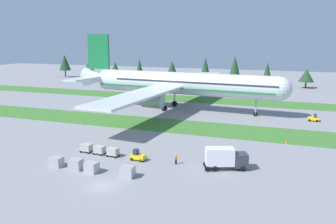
{
  "coord_description": "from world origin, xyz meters",
  "views": [
    {
      "loc": [
        24.36,
        -39.94,
        20.63
      ],
      "look_at": [
        -2.19,
        33.66,
        4.0
      ],
      "focal_mm": 36.77,
      "sensor_mm": 36.0,
      "label": 1
    }
  ],
  "objects_px": {
    "cargo_dolly_third": "(86,147)",
    "airliner": "(176,83)",
    "cargo_dolly_second": "(99,149)",
    "catering_truck": "(225,158)",
    "taxiway_marker_0": "(211,131)",
    "pushback_tractor": "(314,118)",
    "baggage_tug": "(138,156)",
    "uld_container_3": "(128,172)",
    "uld_container_2": "(92,167)",
    "ground_crew_marshaller": "(176,159)",
    "taxiway_marker_1": "(287,142)",
    "taxiway_marker_2": "(83,125)",
    "uld_container_1": "(56,162)",
    "cargo_dolly_lead": "(113,151)",
    "uld_container_0": "(76,164)"
  },
  "relations": [
    {
      "from": "uld_container_2",
      "to": "pushback_tractor",
      "type": "bearing_deg",
      "value": 54.8
    },
    {
      "from": "baggage_tug",
      "to": "taxiway_marker_2",
      "type": "height_order",
      "value": "baggage_tug"
    },
    {
      "from": "cargo_dolly_second",
      "to": "catering_truck",
      "type": "height_order",
      "value": "catering_truck"
    },
    {
      "from": "catering_truck",
      "to": "airliner",
      "type": "bearing_deg",
      "value": -172.76
    },
    {
      "from": "cargo_dolly_lead",
      "to": "taxiway_marker_1",
      "type": "xyz_separation_m",
      "value": [
        29.14,
        18.51,
        -0.58
      ]
    },
    {
      "from": "pushback_tractor",
      "to": "uld_container_3",
      "type": "distance_m",
      "value": 56.74
    },
    {
      "from": "taxiway_marker_1",
      "to": "catering_truck",
      "type": "bearing_deg",
      "value": -116.99
    },
    {
      "from": "taxiway_marker_1",
      "to": "taxiway_marker_2",
      "type": "bearing_deg",
      "value": -178.5
    },
    {
      "from": "pushback_tractor",
      "to": "taxiway_marker_1",
      "type": "height_order",
      "value": "pushback_tractor"
    },
    {
      "from": "ground_crew_marshaller",
      "to": "cargo_dolly_lead",
      "type": "bearing_deg",
      "value": -64.93
    },
    {
      "from": "uld_container_0",
      "to": "taxiway_marker_1",
      "type": "height_order",
      "value": "uld_container_0"
    },
    {
      "from": "airliner",
      "to": "taxiway_marker_0",
      "type": "xyz_separation_m",
      "value": [
        15.55,
        -21.32,
        -7.7
      ]
    },
    {
      "from": "uld_container_2",
      "to": "taxiway_marker_0",
      "type": "height_order",
      "value": "uld_container_2"
    },
    {
      "from": "pushback_tractor",
      "to": "baggage_tug",
      "type": "bearing_deg",
      "value": 148.04
    },
    {
      "from": "uld_container_2",
      "to": "taxiway_marker_1",
      "type": "xyz_separation_m",
      "value": [
        28.62,
        26.35,
        -0.48
      ]
    },
    {
      "from": "cargo_dolly_third",
      "to": "airliner",
      "type": "bearing_deg",
      "value": -179.86
    },
    {
      "from": "cargo_dolly_second",
      "to": "taxiway_marker_1",
      "type": "bearing_deg",
      "value": 123.91
    },
    {
      "from": "uld_container_2",
      "to": "taxiway_marker_0",
      "type": "xyz_separation_m",
      "value": [
        12.32,
        30.53,
        -0.6
      ]
    },
    {
      "from": "taxiway_marker_1",
      "to": "ground_crew_marshaller",
      "type": "bearing_deg",
      "value": -133.23
    },
    {
      "from": "cargo_dolly_second",
      "to": "pushback_tractor",
      "type": "distance_m",
      "value": 56.12
    },
    {
      "from": "uld_container_1",
      "to": "taxiway_marker_1",
      "type": "bearing_deg",
      "value": 36.26
    },
    {
      "from": "cargo_dolly_lead",
      "to": "catering_truck",
      "type": "distance_m",
      "value": 20.1
    },
    {
      "from": "uld_container_0",
      "to": "uld_container_2",
      "type": "height_order",
      "value": "uld_container_0"
    },
    {
      "from": "uld_container_2",
      "to": "baggage_tug",
      "type": "bearing_deg",
      "value": 58.99
    },
    {
      "from": "ground_crew_marshaller",
      "to": "uld_container_2",
      "type": "bearing_deg",
      "value": -30.45
    },
    {
      "from": "ground_crew_marshaller",
      "to": "uld_container_3",
      "type": "bearing_deg",
      "value": -9.12
    },
    {
      "from": "uld_container_2",
      "to": "cargo_dolly_second",
      "type": "bearing_deg",
      "value": 112.96
    },
    {
      "from": "uld_container_3",
      "to": "uld_container_1",
      "type": "bearing_deg",
      "value": 179.55
    },
    {
      "from": "airliner",
      "to": "cargo_dolly_lead",
      "type": "height_order",
      "value": "airliner"
    },
    {
      "from": "cargo_dolly_lead",
      "to": "catering_truck",
      "type": "relative_size",
      "value": 0.31
    },
    {
      "from": "cargo_dolly_second",
      "to": "catering_truck",
      "type": "bearing_deg",
      "value": 95.33
    },
    {
      "from": "pushback_tractor",
      "to": "uld_container_1",
      "type": "height_order",
      "value": "pushback_tractor"
    },
    {
      "from": "uld_container_2",
      "to": "ground_crew_marshaller",
      "type": "bearing_deg",
      "value": 35.08
    },
    {
      "from": "airliner",
      "to": "ground_crew_marshaller",
      "type": "bearing_deg",
      "value": 22.33
    },
    {
      "from": "baggage_tug",
      "to": "uld_container_3",
      "type": "relative_size",
      "value": 1.34
    },
    {
      "from": "uld_container_1",
      "to": "taxiway_marker_1",
      "type": "height_order",
      "value": "uld_container_1"
    },
    {
      "from": "uld_container_3",
      "to": "taxiway_marker_0",
      "type": "distance_m",
      "value": 30.96
    },
    {
      "from": "cargo_dolly_third",
      "to": "taxiway_marker_0",
      "type": "bearing_deg",
      "value": 144.26
    },
    {
      "from": "uld_container_1",
      "to": "taxiway_marker_1",
      "type": "distance_m",
      "value": 44.06
    },
    {
      "from": "pushback_tractor",
      "to": "taxiway_marker_0",
      "type": "relative_size",
      "value": 5.89
    },
    {
      "from": "taxiway_marker_0",
      "to": "cargo_dolly_second",
      "type": "bearing_deg",
      "value": -124.99
    },
    {
      "from": "ground_crew_marshaller",
      "to": "uld_container_1",
      "type": "distance_m",
      "value": 19.79
    },
    {
      "from": "catering_truck",
      "to": "taxiway_marker_2",
      "type": "xyz_separation_m",
      "value": [
        -37.69,
        16.61,
        -1.69
      ]
    },
    {
      "from": "airliner",
      "to": "taxiway_marker_2",
      "type": "bearing_deg",
      "value": -25.22
    },
    {
      "from": "airliner",
      "to": "ground_crew_marshaller",
      "type": "xyz_separation_m",
      "value": [
        14.58,
        -43.88,
        -6.98
      ]
    },
    {
      "from": "baggage_tug",
      "to": "cargo_dolly_lead",
      "type": "xyz_separation_m",
      "value": [
        -5.01,
        0.37,
        0.1
      ]
    },
    {
      "from": "cargo_dolly_second",
      "to": "uld_container_0",
      "type": "distance_m",
      "value": 7.88
    },
    {
      "from": "cargo_dolly_third",
      "to": "pushback_tractor",
      "type": "bearing_deg",
      "value": 139.13
    },
    {
      "from": "catering_truck",
      "to": "uld_container_2",
      "type": "bearing_deg",
      "value": -86.95
    },
    {
      "from": "uld_container_2",
      "to": "taxiway_marker_2",
      "type": "height_order",
      "value": "uld_container_2"
    }
  ]
}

